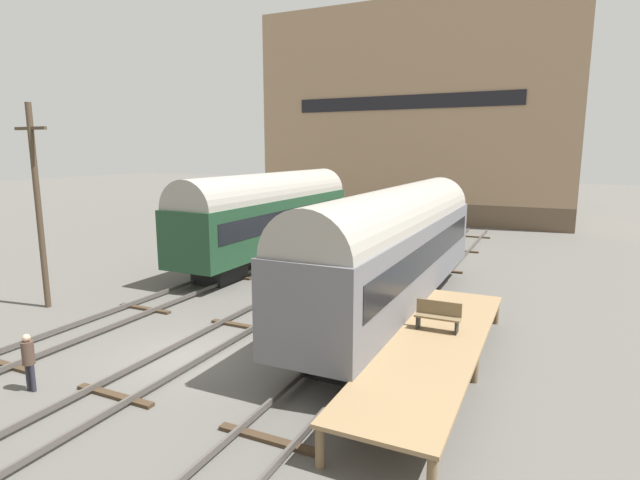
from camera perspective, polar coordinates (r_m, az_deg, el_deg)
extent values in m
plane|color=#56544F|center=(17.03, -14.79, -12.73)|extent=(200.00, 200.00, 0.00)
cube|color=#4C4742|center=(20.79, -26.70, -8.74)|extent=(0.08, 60.00, 0.16)
cube|color=#4C4742|center=(19.72, -24.08, -9.54)|extent=(0.08, 60.00, 0.16)
cube|color=#3D2D1E|center=(18.69, -32.63, -11.80)|extent=(2.60, 0.24, 0.10)
cube|color=#3D2D1E|center=(22.18, -19.39, -7.41)|extent=(2.60, 0.24, 0.10)
cube|color=#3D2D1E|center=(26.58, -10.29, -4.10)|extent=(2.60, 0.24, 0.10)
cube|color=#3D2D1E|center=(31.51, -3.95, -1.71)|extent=(2.60, 0.24, 0.10)
cube|color=#3D2D1E|center=(36.76, 0.61, 0.03)|extent=(2.60, 0.24, 0.10)
cube|color=#3D2D1E|center=(42.22, 4.02, 1.33)|extent=(2.60, 0.24, 0.10)
cube|color=#4C4742|center=(17.41, -16.66, -11.67)|extent=(0.08, 60.00, 0.16)
cube|color=#4C4742|center=(16.54, -12.86, -12.68)|extent=(0.08, 60.00, 0.16)
cube|color=#3D2D1E|center=(15.07, -22.42, -16.12)|extent=(2.60, 0.24, 0.10)
cube|color=#3D2D1E|center=(19.23, -8.98, -9.65)|extent=(2.60, 0.24, 0.10)
cube|color=#3D2D1E|center=(24.17, -0.94, -5.37)|extent=(2.60, 0.24, 0.10)
cube|color=#3D2D1E|center=(29.51, 4.22, -2.53)|extent=(2.60, 0.24, 0.10)
cube|color=#3D2D1E|center=(35.06, 7.76, -0.56)|extent=(2.60, 0.24, 0.10)
cube|color=#3D2D1E|center=(40.74, 10.32, 0.87)|extent=(2.60, 0.24, 0.10)
cube|color=#4C4742|center=(14.84, -2.19, -15.18)|extent=(0.08, 60.00, 0.16)
cube|color=#4C4742|center=(14.30, 3.13, -16.22)|extent=(0.08, 60.00, 0.16)
cube|color=#3D2D1E|center=(12.30, -5.93, -21.71)|extent=(2.60, 0.24, 0.10)
cube|color=#3D2D1E|center=(17.14, 4.74, -12.08)|extent=(2.60, 0.24, 0.10)
cube|color=#3D2D1E|center=(22.55, 10.16, -6.69)|extent=(2.60, 0.24, 0.10)
cube|color=#3D2D1E|center=(28.20, 13.38, -3.39)|extent=(2.60, 0.24, 0.10)
cube|color=#3D2D1E|center=(33.96, 15.51, -1.19)|extent=(2.60, 0.24, 0.10)
cube|color=#3D2D1E|center=(39.80, 17.01, 0.37)|extent=(2.60, 0.24, 0.10)
cube|color=black|center=(34.21, -1.34, 0.03)|extent=(1.80, 2.40, 1.00)
cube|color=black|center=(25.84, -11.36, -3.52)|extent=(1.80, 2.40, 1.00)
cube|color=#1E4228|center=(29.57, -5.71, 2.13)|extent=(3.03, 15.41, 2.82)
cube|color=black|center=(29.53, -5.72, 2.78)|extent=(3.07, 14.18, 1.02)
cylinder|color=gray|center=(29.41, -5.76, 4.85)|extent=(2.88, 15.10, 2.88)
cube|color=black|center=(25.11, 11.91, -3.94)|extent=(1.80, 2.40, 1.00)
cube|color=black|center=(15.61, 2.67, -12.57)|extent=(1.80, 2.40, 1.00)
cube|color=slate|center=(19.76, 8.56, -1.98)|extent=(2.82, 16.05, 2.82)
cube|color=black|center=(19.69, 8.59, -1.02)|extent=(2.86, 14.77, 1.02)
cylinder|color=gray|center=(19.51, 8.67, 2.07)|extent=(2.68, 15.73, 2.68)
cube|color=#8C704C|center=(15.29, 12.99, -11.41)|extent=(2.64, 11.14, 0.10)
cylinder|color=brown|center=(11.22, -0.03, -22.59)|extent=(0.20, 0.20, 0.93)
cylinder|color=brown|center=(10.61, 12.66, -25.02)|extent=(0.20, 0.20, 0.93)
cylinder|color=brown|center=(20.69, 13.02, -7.14)|extent=(0.20, 0.20, 0.93)
cylinder|color=brown|center=(20.37, 19.51, -7.76)|extent=(0.20, 0.20, 0.93)
cylinder|color=brown|center=(15.74, 8.66, -12.63)|extent=(0.20, 0.20, 0.93)
cylinder|color=brown|center=(15.31, 17.30, -13.67)|extent=(0.20, 0.20, 0.93)
cube|color=brown|center=(16.01, 13.27, -8.59)|extent=(1.40, 0.40, 0.06)
cube|color=brown|center=(16.09, 13.44, -7.55)|extent=(1.40, 0.06, 0.45)
cube|color=black|center=(16.21, 11.16, -9.13)|extent=(0.06, 0.40, 0.40)
cube|color=black|center=(15.98, 15.35, -9.59)|extent=(0.06, 0.40, 0.40)
cylinder|color=#282833|center=(16.37, -30.38, -13.33)|extent=(0.12, 0.12, 0.78)
cylinder|color=#282833|center=(16.22, -29.97, -13.52)|extent=(0.12, 0.12, 0.78)
cylinder|color=#4C382D|center=(16.04, -30.41, -11.07)|extent=(0.32, 0.32, 0.65)
sphere|color=tan|center=(15.90, -30.55, -9.61)|extent=(0.21, 0.21, 0.21)
cylinder|color=#473828|center=(23.48, -29.49, 3.18)|extent=(0.24, 0.24, 8.42)
cube|color=#473828|center=(23.38, -30.19, 10.98)|extent=(1.80, 0.12, 0.12)
cube|color=brown|center=(52.07, 11.05, 3.88)|extent=(28.68, 12.23, 1.95)
cube|color=#9E7F60|center=(51.94, 11.43, 14.62)|extent=(28.68, 12.23, 17.53)
cube|color=black|center=(46.01, 9.50, 15.27)|extent=(20.07, 0.10, 1.20)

